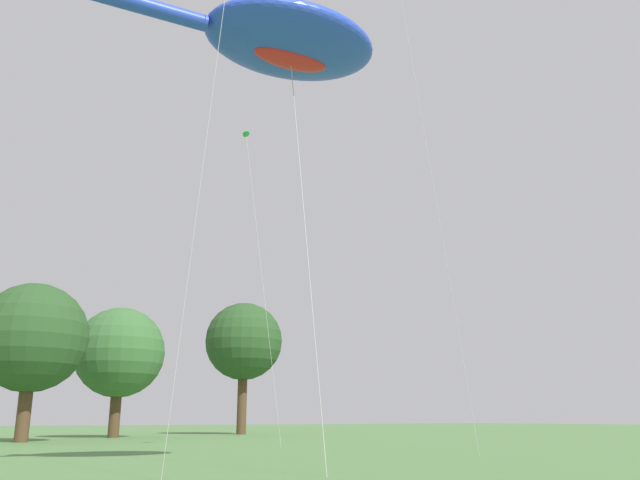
% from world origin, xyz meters
% --- Properties ---
extents(big_show_kite, '(14.40, 4.74, 14.42)m').
position_xyz_m(big_show_kite, '(1.27, 16.14, 13.67)').
color(big_show_kite, blue).
rests_on(big_show_kite, ground).
extents(small_kite_stunt_black, '(0.87, 4.96, 19.19)m').
position_xyz_m(small_kite_stunt_black, '(9.09, 34.12, 18.37)').
color(small_kite_stunt_black, green).
rests_on(small_kite_stunt_black, ground).
extents(tree_broad_distant, '(7.42, 7.42, 12.41)m').
position_xyz_m(tree_broad_distant, '(20.87, 57.21, 8.64)').
color(tree_broad_distant, '#513823').
rests_on(tree_broad_distant, ground).
extents(tree_shrub_far, '(7.17, 7.17, 10.21)m').
position_xyz_m(tree_shrub_far, '(7.66, 53.02, 6.59)').
color(tree_shrub_far, '#513823').
rests_on(tree_shrub_far, ground).
extents(tree_oak_right, '(7.09, 7.09, 10.13)m').
position_xyz_m(tree_oak_right, '(-0.30, 45.67, 6.55)').
color(tree_oak_right, '#513823').
rests_on(tree_oak_right, ground).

